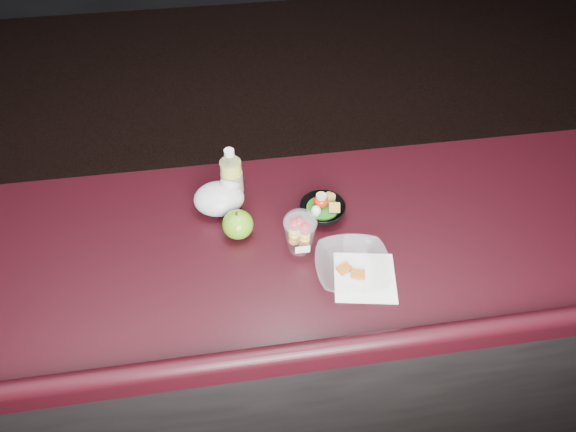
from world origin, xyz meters
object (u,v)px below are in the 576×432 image
object	(u,v)px
lemonade_bottle	(232,180)
snack_bowl	(322,209)
fruit_cup	(300,232)
takeout_bowl	(352,267)
green_apple	(238,224)

from	to	relation	value
lemonade_bottle	snack_bowl	world-z (taller)	lemonade_bottle
fruit_cup	takeout_bowl	world-z (taller)	fruit_cup
green_apple	takeout_bowl	bearing A→B (deg)	-32.15
fruit_cup	snack_bowl	distance (m)	0.15
green_apple	snack_bowl	world-z (taller)	green_apple
green_apple	snack_bowl	distance (m)	0.25
fruit_cup	green_apple	xyz separation A→B (m)	(-0.16, 0.07, -0.03)
fruit_cup	green_apple	world-z (taller)	fruit_cup
fruit_cup	lemonade_bottle	bearing A→B (deg)	127.90
fruit_cup	takeout_bowl	bearing A→B (deg)	-41.05
snack_bowl	takeout_bowl	bearing A→B (deg)	-79.87
fruit_cup	green_apple	size ratio (longest dim) A/B	1.42
lemonade_bottle	takeout_bowl	xyz separation A→B (m)	(0.29, -0.32, -0.06)
fruit_cup	takeout_bowl	distance (m)	0.17
lemonade_bottle	snack_bowl	xyz separation A→B (m)	(0.25, -0.10, -0.06)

